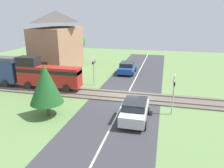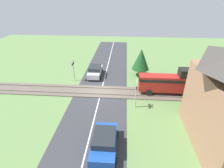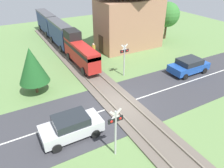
{
  "view_description": "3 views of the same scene",
  "coord_description": "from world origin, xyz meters",
  "px_view_note": "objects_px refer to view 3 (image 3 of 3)",
  "views": [
    {
      "loc": [
        -18.99,
        -3.26,
        7.34
      ],
      "look_at": [
        0.0,
        1.37,
        1.2
      ],
      "focal_mm": 35.0,
      "sensor_mm": 36.0,
      "label": 1
    },
    {
      "loc": [
        18.56,
        2.77,
        11.17
      ],
      "look_at": [
        0.0,
        1.37,
        1.2
      ],
      "focal_mm": 28.0,
      "sensor_mm": 36.0,
      "label": 2
    },
    {
      "loc": [
        -7.49,
        -11.93,
        10.0
      ],
      "look_at": [
        0.0,
        1.37,
        1.2
      ],
      "focal_mm": 35.0,
      "sensor_mm": 36.0,
      "label": 3
    }
  ],
  "objects_px": {
    "pedestrian_by_station": "(94,51)",
    "station_building": "(129,16)",
    "crossing_signal_east_approach": "(124,56)",
    "crossing_signal_west_approach": "(116,127)",
    "car_near_crossing": "(71,126)",
    "car_far_side": "(189,66)",
    "train": "(60,33)"
  },
  "relations": [
    {
      "from": "crossing_signal_east_approach",
      "to": "station_building",
      "type": "xyz_separation_m",
      "value": [
        4.77,
        6.57,
        1.81
      ]
    },
    {
      "from": "train",
      "to": "crossing_signal_east_approach",
      "type": "xyz_separation_m",
      "value": [
        2.86,
        -10.46,
        0.19
      ]
    },
    {
      "from": "car_near_crossing",
      "to": "station_building",
      "type": "height_order",
      "value": "station_building"
    },
    {
      "from": "car_near_crossing",
      "to": "crossing_signal_east_approach",
      "type": "relative_size",
      "value": 1.2
    },
    {
      "from": "crossing_signal_west_approach",
      "to": "station_building",
      "type": "height_order",
      "value": "station_building"
    },
    {
      "from": "train",
      "to": "pedestrian_by_station",
      "type": "bearing_deg",
      "value": -65.51
    },
    {
      "from": "pedestrian_by_station",
      "to": "crossing_signal_east_approach",
      "type": "bearing_deg",
      "value": -83.64
    },
    {
      "from": "crossing_signal_west_approach",
      "to": "pedestrian_by_station",
      "type": "bearing_deg",
      "value": 69.64
    },
    {
      "from": "car_far_side",
      "to": "crossing_signal_east_approach",
      "type": "xyz_separation_m",
      "value": [
        -5.92,
        2.65,
        1.28
      ]
    },
    {
      "from": "car_far_side",
      "to": "pedestrian_by_station",
      "type": "distance_m",
      "value": 10.49
    },
    {
      "from": "car_far_side",
      "to": "pedestrian_by_station",
      "type": "relative_size",
      "value": 2.37
    },
    {
      "from": "car_near_crossing",
      "to": "crossing_signal_east_approach",
      "type": "distance_m",
      "value": 9.32
    },
    {
      "from": "crossing_signal_east_approach",
      "to": "station_building",
      "type": "bearing_deg",
      "value": 54.02
    },
    {
      "from": "car_far_side",
      "to": "station_building",
      "type": "bearing_deg",
      "value": 97.16
    },
    {
      "from": "car_near_crossing",
      "to": "pedestrian_by_station",
      "type": "relative_size",
      "value": 2.27
    },
    {
      "from": "station_building",
      "to": "pedestrian_by_station",
      "type": "xyz_separation_m",
      "value": [
        -5.38,
        -1.02,
        -3.1
      ]
    },
    {
      "from": "train",
      "to": "car_near_crossing",
      "type": "bearing_deg",
      "value": -105.81
    },
    {
      "from": "car_far_side",
      "to": "crossing_signal_west_approach",
      "type": "distance_m",
      "value": 12.95
    },
    {
      "from": "pedestrian_by_station",
      "to": "station_building",
      "type": "bearing_deg",
      "value": 10.74
    },
    {
      "from": "car_far_side",
      "to": "crossing_signal_east_approach",
      "type": "relative_size",
      "value": 1.25
    },
    {
      "from": "car_far_side",
      "to": "crossing_signal_east_approach",
      "type": "distance_m",
      "value": 6.62
    },
    {
      "from": "car_far_side",
      "to": "station_building",
      "type": "relative_size",
      "value": 0.48
    },
    {
      "from": "station_building",
      "to": "crossing_signal_west_approach",
      "type": "bearing_deg",
      "value": -125.39
    },
    {
      "from": "car_far_side",
      "to": "car_near_crossing",
      "type": "bearing_deg",
      "value": -167.79
    },
    {
      "from": "train",
      "to": "crossing_signal_east_approach",
      "type": "bearing_deg",
      "value": -74.73
    },
    {
      "from": "car_near_crossing",
      "to": "car_far_side",
      "type": "distance_m",
      "value": 13.62
    },
    {
      "from": "crossing_signal_west_approach",
      "to": "crossing_signal_east_approach",
      "type": "xyz_separation_m",
      "value": [
        5.71,
        8.19,
        0.0
      ]
    },
    {
      "from": "crossing_signal_east_approach",
      "to": "pedestrian_by_station",
      "type": "bearing_deg",
      "value": 96.36
    },
    {
      "from": "crossing_signal_west_approach",
      "to": "pedestrian_by_station",
      "type": "distance_m",
      "value": 14.71
    },
    {
      "from": "car_near_crossing",
      "to": "car_far_side",
      "type": "relative_size",
      "value": 0.96
    },
    {
      "from": "train",
      "to": "car_near_crossing",
      "type": "distance_m",
      "value": 16.66
    },
    {
      "from": "car_far_side",
      "to": "crossing_signal_west_approach",
      "type": "bearing_deg",
      "value": -154.57
    }
  ]
}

